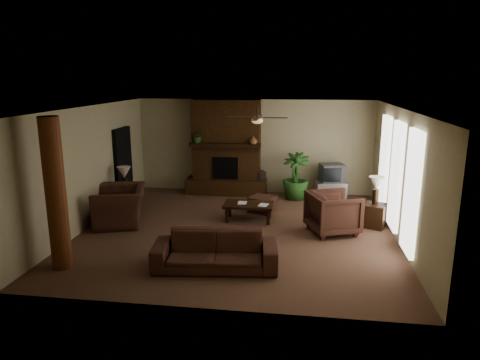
# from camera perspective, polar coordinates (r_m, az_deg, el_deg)

# --- Properties ---
(room_shell) EXTENTS (7.00, 7.00, 7.00)m
(room_shell) POSITION_cam_1_polar(r_m,az_deg,el_deg) (9.72, -0.32, 1.17)
(room_shell) COLOR brown
(room_shell) RESTS_ON ground
(fireplace) EXTENTS (2.40, 0.70, 2.80)m
(fireplace) POSITION_cam_1_polar(r_m,az_deg,el_deg) (13.01, -1.79, 3.23)
(fireplace) COLOR #4F2F15
(fireplace) RESTS_ON ground
(windows) EXTENTS (0.08, 3.65, 2.35)m
(windows) POSITION_cam_1_polar(r_m,az_deg,el_deg) (10.05, 19.72, 0.49)
(windows) COLOR white
(windows) RESTS_ON ground
(log_column) EXTENTS (0.36, 0.36, 2.80)m
(log_column) POSITION_cam_1_polar(r_m,az_deg,el_deg) (8.47, -22.98, -1.78)
(log_column) COLOR brown
(log_column) RESTS_ON ground
(doorway) EXTENTS (0.10, 1.00, 2.10)m
(doorway) POSITION_cam_1_polar(r_m,az_deg,el_deg) (12.42, -15.01, 1.78)
(doorway) COLOR black
(doorway) RESTS_ON ground
(ceiling_fan) EXTENTS (1.35, 1.35, 0.37)m
(ceiling_fan) POSITION_cam_1_polar(r_m,az_deg,el_deg) (9.79, 2.26, 7.95)
(ceiling_fan) COLOR black
(ceiling_fan) RESTS_ON ceiling
(sofa) EXTENTS (2.33, 0.90, 0.89)m
(sofa) POSITION_cam_1_polar(r_m,az_deg,el_deg) (8.10, -3.26, -8.49)
(sofa) COLOR #46281E
(sofa) RESTS_ON ground
(armchair_left) EXTENTS (1.27, 1.57, 1.19)m
(armchair_left) POSITION_cam_1_polar(r_m,az_deg,el_deg) (10.79, -15.51, -2.49)
(armchair_left) COLOR #46281E
(armchair_left) RESTS_ON ground
(armchair_right) EXTENTS (1.24, 1.28, 1.03)m
(armchair_right) POSITION_cam_1_polar(r_m,az_deg,el_deg) (10.03, 12.12, -3.96)
(armchair_right) COLOR #46281E
(armchair_right) RESTS_ON ground
(coffee_table) EXTENTS (1.20, 0.70, 0.43)m
(coffee_table) POSITION_cam_1_polar(r_m,az_deg,el_deg) (10.67, 1.12, -3.39)
(coffee_table) COLOR black
(coffee_table) RESTS_ON ground
(ottoman) EXTENTS (0.78, 0.78, 0.40)m
(ottoman) POSITION_cam_1_polar(r_m,az_deg,el_deg) (11.43, 2.94, -3.16)
(ottoman) COLOR #46281E
(ottoman) RESTS_ON ground
(tv_stand) EXTENTS (0.92, 0.62, 0.50)m
(tv_stand) POSITION_cam_1_polar(r_m,az_deg,el_deg) (12.85, 11.77, -1.31)
(tv_stand) COLOR #B1B1B3
(tv_stand) RESTS_ON ground
(tv) EXTENTS (0.76, 0.67, 0.52)m
(tv) POSITION_cam_1_polar(r_m,az_deg,el_deg) (12.73, 11.92, 0.90)
(tv) COLOR #3C3C3F
(tv) RESTS_ON tv_stand
(floor_vase) EXTENTS (0.34, 0.34, 0.77)m
(floor_vase) POSITION_cam_1_polar(r_m,az_deg,el_deg) (12.96, 2.68, -0.09)
(floor_vase) COLOR #2E1F19
(floor_vase) RESTS_ON ground
(floor_plant) EXTENTS (0.86, 1.40, 0.75)m
(floor_plant) POSITION_cam_1_polar(r_m,az_deg,el_deg) (12.62, 7.25, -0.82)
(floor_plant) COLOR #2C5722
(floor_plant) RESTS_ON ground
(side_table_left) EXTENTS (0.57, 0.57, 0.55)m
(side_table_left) POSITION_cam_1_polar(r_m,az_deg,el_deg) (11.81, -14.57, -2.66)
(side_table_left) COLOR black
(side_table_left) RESTS_ON ground
(lamp_left) EXTENTS (0.45, 0.45, 0.65)m
(lamp_left) POSITION_cam_1_polar(r_m,az_deg,el_deg) (11.61, -14.93, 0.75)
(lamp_left) COLOR black
(lamp_left) RESTS_ON side_table_left
(side_table_right) EXTENTS (0.66, 0.66, 0.55)m
(side_table_right) POSITION_cam_1_polar(r_m,az_deg,el_deg) (10.74, 17.17, -4.46)
(side_table_right) COLOR black
(side_table_right) RESTS_ON ground
(lamp_right) EXTENTS (0.41, 0.41, 0.65)m
(lamp_right) POSITION_cam_1_polar(r_m,az_deg,el_deg) (10.58, 17.41, -0.64)
(lamp_right) COLOR black
(lamp_right) RESTS_ON side_table_right
(mantel_plant) EXTENTS (0.40, 0.44, 0.33)m
(mantel_plant) POSITION_cam_1_polar(r_m,az_deg,el_deg) (12.83, -5.55, 5.60)
(mantel_plant) COLOR #2C5722
(mantel_plant) RESTS_ON fireplace
(mantel_vase) EXTENTS (0.24, 0.25, 0.22)m
(mantel_vase) POSITION_cam_1_polar(r_m,az_deg,el_deg) (12.51, 1.77, 5.21)
(mantel_vase) COLOR #915D3A
(mantel_vase) RESTS_ON fireplace
(book_a) EXTENTS (0.22, 0.03, 0.29)m
(book_a) POSITION_cam_1_polar(r_m,az_deg,el_deg) (10.62, -0.29, -2.34)
(book_a) COLOR #999999
(book_a) RESTS_ON coffee_table
(book_b) EXTENTS (0.21, 0.07, 0.29)m
(book_b) POSITION_cam_1_polar(r_m,az_deg,el_deg) (10.49, 2.52, -2.56)
(book_b) COLOR #999999
(book_b) RESTS_ON coffee_table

